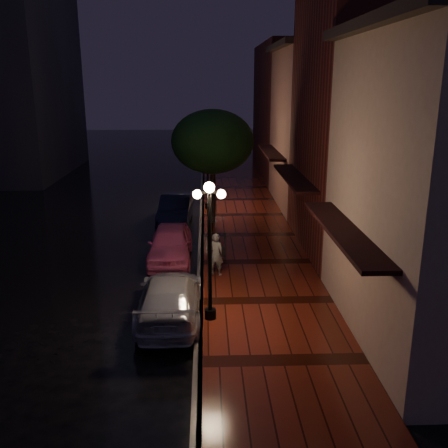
% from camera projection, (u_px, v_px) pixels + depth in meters
% --- Properties ---
extents(ground, '(120.00, 120.00, 0.00)m').
position_uv_depth(ground, '(201.00, 266.00, 20.35)').
color(ground, black).
rests_on(ground, ground).
extents(sidewalk, '(4.50, 60.00, 0.15)m').
position_uv_depth(sidewalk, '(256.00, 263.00, 20.41)').
color(sidewalk, '#49180D').
rests_on(sidewalk, ground).
extents(curb, '(0.25, 60.00, 0.15)m').
position_uv_depth(curb, '(201.00, 264.00, 20.33)').
color(curb, '#595451').
rests_on(curb, ground).
extents(storefront_mid, '(5.00, 8.00, 11.00)m').
position_uv_depth(storefront_mid, '(365.00, 124.00, 21.00)').
color(storefront_mid, '#511914').
rests_on(storefront_mid, ground).
extents(storefront_far, '(5.00, 8.00, 9.00)m').
position_uv_depth(storefront_far, '(322.00, 130.00, 28.96)').
color(storefront_far, '#8C5951').
rests_on(storefront_far, ground).
extents(storefront_extra, '(5.00, 12.00, 10.00)m').
position_uv_depth(storefront_extra, '(293.00, 112.00, 38.43)').
color(storefront_extra, '#511914').
rests_on(storefront_extra, ground).
extents(streetlamp_near, '(0.96, 0.36, 4.31)m').
position_uv_depth(streetlamp_near, '(210.00, 243.00, 14.85)').
color(streetlamp_near, black).
rests_on(streetlamp_near, sidewalk).
extents(streetlamp_far, '(0.96, 0.36, 4.31)m').
position_uv_depth(streetlamp_far, '(208.00, 166.00, 28.30)').
color(streetlamp_far, black).
rests_on(streetlamp_far, sidewalk).
extents(street_tree, '(4.16, 4.16, 5.80)m').
position_uv_depth(street_tree, '(213.00, 144.00, 24.96)').
color(street_tree, black).
rests_on(street_tree, sidewalk).
extents(pink_car, '(1.75, 4.34, 1.48)m').
position_uv_depth(pink_car, '(170.00, 244.00, 20.74)').
color(pink_car, pink).
rests_on(pink_car, ground).
extents(navy_car, '(1.78, 4.60, 1.49)m').
position_uv_depth(navy_car, '(176.00, 210.00, 26.22)').
color(navy_car, black).
rests_on(navy_car, ground).
extents(silver_car, '(1.98, 4.83, 1.40)m').
position_uv_depth(silver_car, '(170.00, 298.00, 15.68)').
color(silver_car, '#A7A7AE').
rests_on(silver_car, ground).
extents(woman_with_umbrella, '(0.96, 0.98, 2.31)m').
position_uv_depth(woman_with_umbrella, '(216.00, 236.00, 18.60)').
color(woman_with_umbrella, silver).
rests_on(woman_with_umbrella, sidewalk).
extents(parking_meter, '(0.12, 0.10, 1.16)m').
position_uv_depth(parking_meter, '(225.00, 243.00, 20.46)').
color(parking_meter, black).
rests_on(parking_meter, sidewalk).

